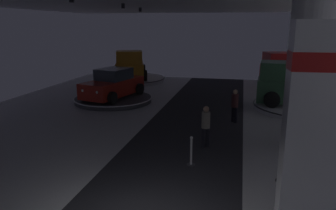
{
  "coord_description": "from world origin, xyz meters",
  "views": [
    {
      "loc": [
        2.0,
        -5.91,
        4.48
      ],
      "look_at": [
        -0.78,
        6.27,
        1.4
      ],
      "focal_mm": 34.65,
      "sensor_mm": 36.0,
      "label": 1
    }
  ],
  "objects_px": {
    "display_platform_far_left": "(113,99)",
    "display_car_far_left": "(113,84)",
    "display_platform_deep_left": "(130,79)",
    "visitor_walking_far": "(235,104)",
    "pickup_truck_deep_right": "(295,71)",
    "column_right": "(307,75)",
    "visitor_walking_near": "(206,124)",
    "display_platform_deep_right": "(298,85)",
    "pickup_truck_far_right": "(302,88)",
    "brand_sign_pylon": "(312,134)",
    "pickup_truck_deep_left": "(130,67)",
    "display_platform_far_right": "(307,107)"
  },
  "relations": [
    {
      "from": "display_platform_far_left",
      "to": "display_car_far_left",
      "type": "distance_m",
      "value": 0.89
    },
    {
      "from": "display_platform_deep_left",
      "to": "visitor_walking_far",
      "type": "height_order",
      "value": "visitor_walking_far"
    },
    {
      "from": "display_platform_far_left",
      "to": "display_car_far_left",
      "type": "xyz_separation_m",
      "value": [
        0.01,
        0.03,
        0.89
      ]
    },
    {
      "from": "pickup_truck_deep_right",
      "to": "display_platform_far_left",
      "type": "distance_m",
      "value": 13.52
    },
    {
      "from": "column_right",
      "to": "visitor_walking_near",
      "type": "height_order",
      "value": "column_right"
    },
    {
      "from": "display_platform_deep_right",
      "to": "display_car_far_left",
      "type": "height_order",
      "value": "display_car_far_left"
    },
    {
      "from": "column_right",
      "to": "pickup_truck_deep_right",
      "type": "relative_size",
      "value": 0.97
    },
    {
      "from": "pickup_truck_far_right",
      "to": "visitor_walking_near",
      "type": "distance_m",
      "value": 8.17
    },
    {
      "from": "column_right",
      "to": "display_platform_deep_right",
      "type": "bearing_deg",
      "value": 81.75
    },
    {
      "from": "column_right",
      "to": "display_platform_far_left",
      "type": "distance_m",
      "value": 11.49
    },
    {
      "from": "display_platform_far_left",
      "to": "pickup_truck_deep_right",
      "type": "bearing_deg",
      "value": 33.09
    },
    {
      "from": "display_platform_deep_right",
      "to": "visitor_walking_near",
      "type": "height_order",
      "value": "visitor_walking_near"
    },
    {
      "from": "brand_sign_pylon",
      "to": "visitor_walking_far",
      "type": "height_order",
      "value": "brand_sign_pylon"
    },
    {
      "from": "column_right",
      "to": "pickup_truck_deep_left",
      "type": "relative_size",
      "value": 0.97
    },
    {
      "from": "visitor_walking_far",
      "to": "brand_sign_pylon",
      "type": "bearing_deg",
      "value": -78.83
    },
    {
      "from": "display_platform_deep_right",
      "to": "pickup_truck_deep_left",
      "type": "height_order",
      "value": "pickup_truck_deep_left"
    },
    {
      "from": "display_car_far_left",
      "to": "visitor_walking_near",
      "type": "distance_m",
      "value": 8.82
    },
    {
      "from": "display_platform_deep_right",
      "to": "pickup_truck_deep_right",
      "type": "xyz_separation_m",
      "value": [
        -0.31,
        -0.08,
        1.05
      ]
    },
    {
      "from": "display_platform_far_right",
      "to": "pickup_truck_deep_right",
      "type": "bearing_deg",
      "value": 87.56
    },
    {
      "from": "display_platform_deep_left",
      "to": "pickup_truck_deep_left",
      "type": "relative_size",
      "value": 1.0
    },
    {
      "from": "pickup_truck_far_right",
      "to": "visitor_walking_far",
      "type": "height_order",
      "value": "pickup_truck_far_right"
    },
    {
      "from": "column_right",
      "to": "brand_sign_pylon",
      "type": "distance_m",
      "value": 5.68
    },
    {
      "from": "pickup_truck_deep_right",
      "to": "visitor_walking_near",
      "type": "height_order",
      "value": "pickup_truck_deep_right"
    },
    {
      "from": "display_platform_far_left",
      "to": "display_platform_far_right",
      "type": "bearing_deg",
      "value": 3.18
    },
    {
      "from": "pickup_truck_deep_left",
      "to": "visitor_walking_near",
      "type": "xyz_separation_m",
      "value": [
        7.6,
        -13.15,
        -0.34
      ]
    },
    {
      "from": "pickup_truck_far_right",
      "to": "display_platform_deep_left",
      "type": "distance_m",
      "value": 13.87
    },
    {
      "from": "display_platform_deep_right",
      "to": "column_right",
      "type": "bearing_deg",
      "value": -98.25
    },
    {
      "from": "display_platform_deep_right",
      "to": "display_platform_deep_left",
      "type": "bearing_deg",
      "value": -179.16
    },
    {
      "from": "column_right",
      "to": "pickup_truck_deep_right",
      "type": "distance_m",
      "value": 13.11
    },
    {
      "from": "pickup_truck_deep_right",
      "to": "display_car_far_left",
      "type": "height_order",
      "value": "pickup_truck_deep_right"
    },
    {
      "from": "brand_sign_pylon",
      "to": "pickup_truck_deep_right",
      "type": "distance_m",
      "value": 18.72
    },
    {
      "from": "brand_sign_pylon",
      "to": "pickup_truck_far_right",
      "type": "relative_size",
      "value": 0.84
    },
    {
      "from": "display_platform_far_left",
      "to": "display_car_far_left",
      "type": "bearing_deg",
      "value": 76.11
    },
    {
      "from": "display_car_far_left",
      "to": "visitor_walking_far",
      "type": "height_order",
      "value": "display_car_far_left"
    },
    {
      "from": "brand_sign_pylon",
      "to": "pickup_truck_deep_right",
      "type": "relative_size",
      "value": 0.81
    },
    {
      "from": "pickup_truck_far_right",
      "to": "pickup_truck_deep_right",
      "type": "bearing_deg",
      "value": 84.83
    },
    {
      "from": "display_car_far_left",
      "to": "pickup_truck_deep_left",
      "type": "bearing_deg",
      "value": 101.27
    },
    {
      "from": "pickup_truck_deep_right",
      "to": "visitor_walking_far",
      "type": "height_order",
      "value": "pickup_truck_deep_right"
    },
    {
      "from": "pickup_truck_deep_right",
      "to": "visitor_walking_far",
      "type": "xyz_separation_m",
      "value": [
        -4.08,
        -10.09,
        -0.3
      ]
    },
    {
      "from": "visitor_walking_far",
      "to": "visitor_walking_near",
      "type": "bearing_deg",
      "value": -105.62
    },
    {
      "from": "pickup_truck_deep_left",
      "to": "display_platform_far_left",
      "type": "relative_size",
      "value": 1.23
    },
    {
      "from": "display_platform_far_left",
      "to": "visitor_walking_near",
      "type": "height_order",
      "value": "visitor_walking_near"
    },
    {
      "from": "display_platform_deep_left",
      "to": "display_car_far_left",
      "type": "xyz_separation_m",
      "value": [
        1.48,
        -7.21,
        0.88
      ]
    },
    {
      "from": "display_platform_deep_right",
      "to": "visitor_walking_near",
      "type": "bearing_deg",
      "value": -111.46
    },
    {
      "from": "column_right",
      "to": "display_platform_far_right",
      "type": "distance_m",
      "value": 6.83
    },
    {
      "from": "display_platform_far_right",
      "to": "visitor_walking_near",
      "type": "bearing_deg",
      "value": -124.95
    },
    {
      "from": "pickup_truck_deep_right",
      "to": "pickup_truck_deep_left",
      "type": "xyz_separation_m",
      "value": [
        -12.66,
        -0.42,
        0.04
      ]
    },
    {
      "from": "display_platform_deep_right",
      "to": "pickup_truck_deep_left",
      "type": "distance_m",
      "value": 13.03
    },
    {
      "from": "pickup_truck_deep_left",
      "to": "visitor_walking_near",
      "type": "height_order",
      "value": "pickup_truck_deep_left"
    },
    {
      "from": "display_platform_deep_right",
      "to": "display_car_far_left",
      "type": "bearing_deg",
      "value": -147.43
    }
  ]
}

